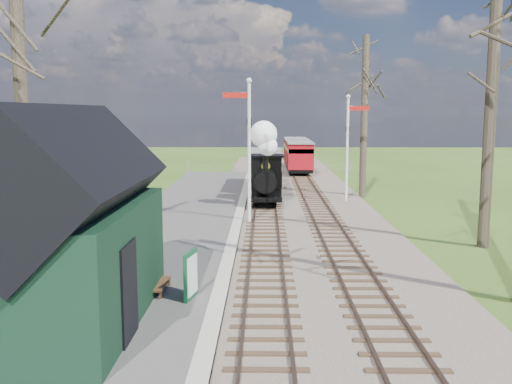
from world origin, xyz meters
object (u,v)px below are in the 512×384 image
(station_shed, at_px, (69,230))
(person, at_px, (110,309))
(locomotive, at_px, (265,169))
(bench, at_px, (156,279))
(coach, at_px, (265,167))
(semaphore_far, at_px, (349,140))
(red_carriage_a, at_px, (299,156))
(semaphore_near, at_px, (248,140))
(sign_board, at_px, (191,275))
(red_carriage_b, at_px, (295,151))

(station_shed, relative_size, person, 4.70)
(station_shed, xyz_separation_m, locomotive, (4.29, 16.70, -0.32))
(bench, bearing_deg, locomotive, 79.03)
(bench, bearing_deg, coach, 82.17)
(semaphore_far, relative_size, red_carriage_a, 1.18)
(bench, distance_m, person, 3.23)
(semaphore_near, distance_m, locomotive, 5.04)
(semaphore_near, distance_m, semaphore_far, 7.91)
(semaphore_near, xyz_separation_m, locomotive, (0.76, 4.69, -1.67))
(semaphore_near, height_order, coach, semaphore_near)
(semaphore_near, relative_size, locomotive, 1.48)
(locomotive, bearing_deg, bench, -100.97)
(coach, distance_m, person, 24.08)
(semaphore_near, height_order, sign_board, semaphore_near)
(semaphore_far, relative_size, locomotive, 1.36)
(semaphore_near, xyz_separation_m, person, (-2.38, -13.11, -2.75))
(sign_board, bearing_deg, station_shed, -146.89)
(locomotive, xyz_separation_m, coach, (0.01, 6.06, -0.52))
(locomotive, bearing_deg, semaphore_near, -99.16)
(station_shed, height_order, coach, station_shed)
(red_carriage_b, bearing_deg, station_shed, -100.57)
(coach, relative_size, person, 5.01)
(locomotive, height_order, red_carriage_a, locomotive)
(locomotive, bearing_deg, person, -100.01)
(station_shed, relative_size, semaphore_far, 1.10)
(semaphore_near, distance_m, coach, 11.00)
(station_shed, xyz_separation_m, person, (1.14, -1.11, -1.40))
(person, bearing_deg, station_shed, 22.25)
(semaphore_far, height_order, person, semaphore_far)
(station_shed, bearing_deg, person, -44.10)
(semaphore_near, xyz_separation_m, semaphore_far, (5.14, 6.00, -0.27))
(sign_board, bearing_deg, semaphore_far, 69.18)
(person, bearing_deg, sign_board, -49.16)
(semaphore_near, bearing_deg, station_shed, -106.38)
(semaphore_near, relative_size, red_carriage_a, 1.28)
(semaphore_near, relative_size, semaphore_far, 1.09)
(semaphore_near, relative_size, red_carriage_b, 1.28)
(red_carriage_b, bearing_deg, semaphore_far, -84.66)
(semaphore_near, height_order, locomotive, semaphore_near)
(semaphore_far, bearing_deg, bench, -114.40)
(locomotive, distance_m, red_carriage_b, 20.45)
(semaphore_far, xyz_separation_m, sign_board, (-6.24, -16.42, -2.55))
(locomotive, distance_m, sign_board, 15.27)
(person, bearing_deg, locomotive, -33.66)
(semaphore_far, xyz_separation_m, red_carriage_a, (-1.77, 13.48, -1.92))
(station_shed, height_order, red_carriage_b, station_shed)
(red_carriage_b, height_order, sign_board, red_carriage_b)
(station_shed, xyz_separation_m, red_carriage_a, (6.90, 31.48, -0.84))
(coach, height_order, sign_board, coach)
(coach, bearing_deg, sign_board, -95.05)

